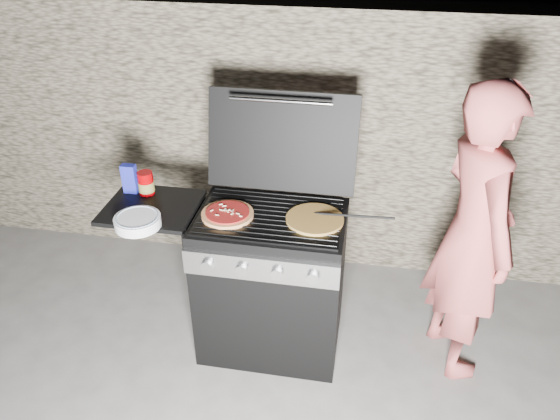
% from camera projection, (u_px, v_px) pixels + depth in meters
% --- Properties ---
extents(ground, '(50.00, 50.00, 0.00)m').
position_uv_depth(ground, '(272.00, 340.00, 3.38)').
color(ground, '#514E4B').
extents(stone_wall, '(8.00, 0.35, 1.80)m').
position_uv_depth(stone_wall, '(299.00, 137.00, 3.78)').
color(stone_wall, gray).
rests_on(stone_wall, ground).
extents(gas_grill, '(1.34, 0.79, 0.91)m').
position_uv_depth(gas_grill, '(229.00, 277.00, 3.17)').
color(gas_grill, black).
rests_on(gas_grill, ground).
extents(pizza_topped, '(0.32, 0.32, 0.03)m').
position_uv_depth(pizza_topped, '(228.00, 213.00, 2.88)').
color(pizza_topped, tan).
rests_on(pizza_topped, gas_grill).
extents(pizza_plain, '(0.33, 0.33, 0.02)m').
position_uv_depth(pizza_plain, '(315.00, 219.00, 2.85)').
color(pizza_plain, gold).
rests_on(pizza_plain, gas_grill).
extents(sauce_jar, '(0.11, 0.11, 0.14)m').
position_uv_depth(sauce_jar, '(146.00, 183.00, 3.08)').
color(sauce_jar, '#890004').
rests_on(sauce_jar, gas_grill).
extents(blue_carton, '(0.08, 0.05, 0.17)m').
position_uv_depth(blue_carton, '(130.00, 179.00, 3.08)').
color(blue_carton, '#191F95').
rests_on(blue_carton, gas_grill).
extents(plate_stack, '(0.30, 0.30, 0.06)m').
position_uv_depth(plate_stack, '(138.00, 221.00, 2.81)').
color(plate_stack, silver).
rests_on(plate_stack, gas_grill).
extents(person, '(0.59, 0.72, 1.69)m').
position_uv_depth(person, '(473.00, 236.00, 2.85)').
color(person, '#B14C49').
rests_on(person, ground).
extents(tongs, '(0.45, 0.12, 0.09)m').
position_uv_depth(tongs, '(350.00, 215.00, 2.81)').
color(tongs, black).
rests_on(tongs, gas_grill).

